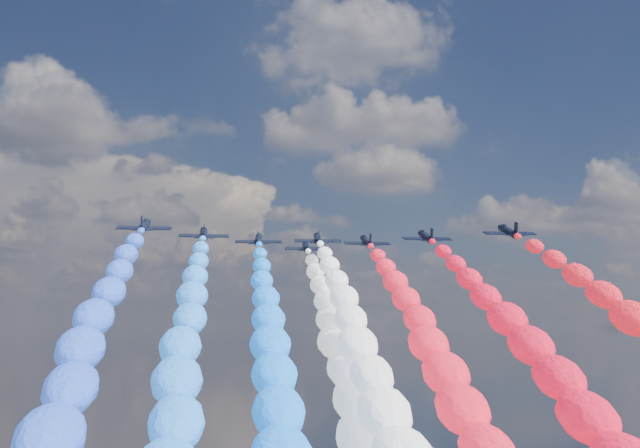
{
  "coord_description": "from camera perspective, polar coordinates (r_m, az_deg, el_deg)",
  "views": [
    {
      "loc": [
        -14.56,
        -143.48,
        83.57
      ],
      "look_at": [
        0.0,
        4.0,
        101.77
      ],
      "focal_mm": 47.34,
      "sensor_mm": 36.0,
      "label": 1
    }
  ],
  "objects": [
    {
      "name": "jet_7",
      "position": [
        146.53,
        12.61,
        -0.48
      ],
      "size": [
        8.71,
        11.87,
        5.58
      ],
      "primitive_type": null,
      "rotation": [
        0.27,
        0.0,
        -0.01
      ],
      "color": "black"
    },
    {
      "name": "trail_5",
      "position": [
        104.49,
        8.03,
        -10.11
      ],
      "size": [
        6.73,
        109.33,
        48.07
      ],
      "primitive_type": null,
      "color": "red"
    },
    {
      "name": "jet_5",
      "position": [
        160.14,
        3.17,
        -1.18
      ],
      "size": [
        8.82,
        11.95,
        5.58
      ],
      "primitive_type": null,
      "rotation": [
        0.27,
        0.0,
        0.02
      ],
      "color": "black"
    },
    {
      "name": "jet_6",
      "position": [
        152.78,
        7.19,
        -0.86
      ],
      "size": [
        8.77,
        11.92,
        5.58
      ],
      "primitive_type": null,
      "rotation": [
        0.27,
        0.0,
        0.01
      ],
      "color": "black"
    },
    {
      "name": "trail_1",
      "position": [
        91.52,
        -9.43,
        -10.54
      ],
      "size": [
        6.73,
        109.33,
        48.07
      ],
      "primitive_type": null,
      "color": "#2779F2"
    },
    {
      "name": "trail_2",
      "position": [
        100.55,
        -3.46,
        -10.29
      ],
      "size": [
        6.73,
        109.33,
        48.07
      ],
      "primitive_type": null,
      "color": "#1371FF"
    },
    {
      "name": "trail_3",
      "position": [
        99.19,
        3.0,
        -10.34
      ],
      "size": [
        6.73,
        109.33,
        48.07
      ],
      "primitive_type": null,
      "color": "white"
    },
    {
      "name": "trail_0",
      "position": [
        82.03,
        -16.37,
        -10.77
      ],
      "size": [
        6.73,
        109.33,
        48.07
      ],
      "primitive_type": null,
      "color": "blue"
    },
    {
      "name": "jet_0",
      "position": [
        138.23,
        -11.78,
        -0.12
      ],
      "size": [
        8.68,
        11.85,
        5.58
      ],
      "primitive_type": null,
      "rotation": [
        0.27,
        0.0,
        0.01
      ],
      "color": "black"
    },
    {
      "name": "trail_6",
      "position": [
        98.29,
        14.75,
        -10.16
      ],
      "size": [
        6.73,
        109.33,
        48.07
      ],
      "primitive_type": null,
      "color": "red"
    },
    {
      "name": "jet_4",
      "position": [
        170.3,
        -0.94,
        -1.54
      ],
      "size": [
        9.06,
        12.13,
        5.58
      ],
      "primitive_type": null,
      "rotation": [
        0.27,
        0.0,
        -0.04
      ],
      "color": "black"
    },
    {
      "name": "jet_3",
      "position": [
        155.47,
        -0.15,
        -1.02
      ],
      "size": [
        9.26,
        12.26,
        5.58
      ],
      "primitive_type": null,
      "rotation": [
        0.27,
        0.0,
        -0.06
      ],
      "color": "black"
    },
    {
      "name": "jet_2",
      "position": [
        157.2,
        -4.18,
        -1.07
      ],
      "size": [
        9.17,
        12.21,
        5.58
      ],
      "primitive_type": null,
      "rotation": [
        0.27,
        0.0,
        -0.05
      ],
      "color": "black"
    },
    {
      "name": "trail_4",
      "position": [
        113.94,
        1.38,
        -9.92
      ],
      "size": [
        6.73,
        109.33,
        48.07
      ],
      "primitive_type": null,
      "color": "white"
    },
    {
      "name": "jet_1",
      "position": [
        148.17,
        -7.86,
        -0.66
      ],
      "size": [
        9.14,
        12.18,
        5.58
      ],
      "primitive_type": null,
      "rotation": [
        0.27,
        0.0,
        0.05
      ],
      "color": "black"
    }
  ]
}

